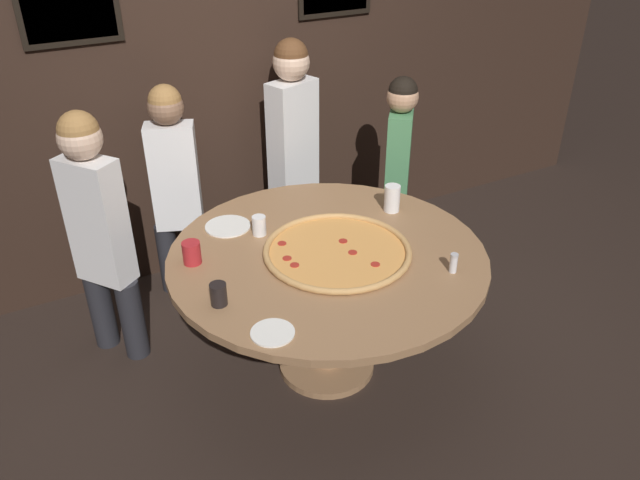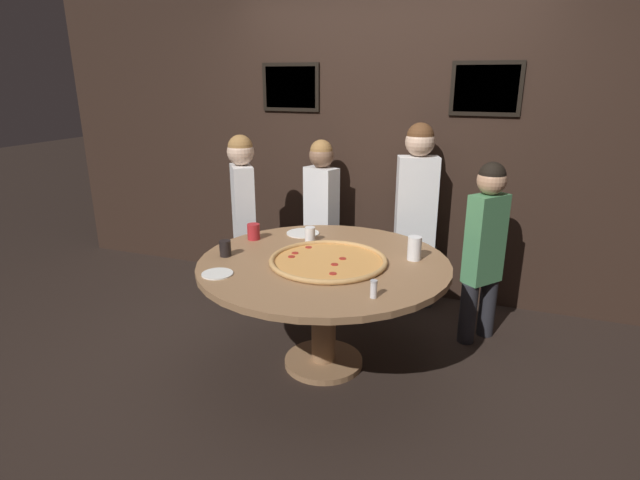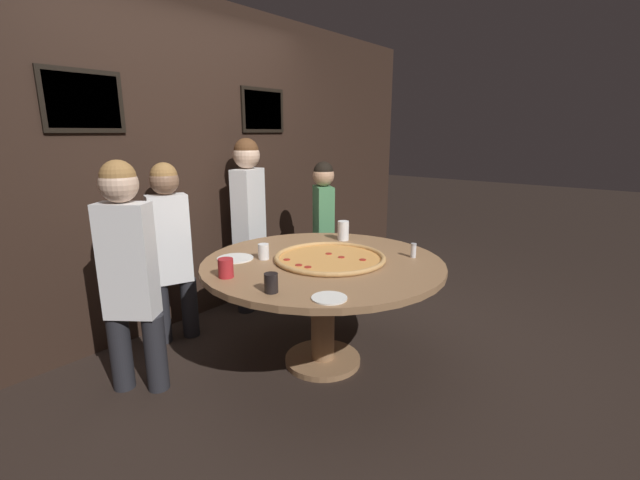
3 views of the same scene
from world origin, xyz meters
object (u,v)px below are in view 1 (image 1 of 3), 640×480
condiment_shaker (454,263)px  white_plate_far_back (273,333)px  drink_cup_far_left (192,253)px  drink_cup_by_shaker (392,198)px  dining_table (327,274)px  diner_side_right (293,142)px  drink_cup_centre_back (219,294)px  diner_side_left (175,181)px  diner_centre_back (398,163)px  white_plate_left_side (228,226)px  drink_cup_front_edge (259,226)px  diner_far_left (98,226)px  giant_pizza (337,251)px

condiment_shaker → white_plate_far_back: bearing=-179.6°
drink_cup_far_left → drink_cup_by_shaker: 1.14m
dining_table → diner_side_right: (0.37, 1.12, 0.25)m
drink_cup_centre_back → white_plate_far_back: drink_cup_centre_back is taller
drink_cup_centre_back → diner_side_left: diner_side_left is taller
diner_centre_back → drink_cup_far_left: bearing=-33.9°
drink_cup_far_left → white_plate_far_back: size_ratio=0.61×
drink_cup_far_left → white_plate_left_side: drink_cup_far_left is taller
diner_side_right → drink_cup_by_shaker: bearing=81.4°
drink_cup_centre_back → diner_centre_back: diner_centre_back is taller
dining_table → diner_side_right: bearing=71.7°
condiment_shaker → drink_cup_far_left: bearing=147.8°
drink_cup_front_edge → diner_far_left: diner_far_left is taller
giant_pizza → diner_centre_back: size_ratio=0.56×
white_plate_far_back → diner_centre_back: (1.42, 1.16, -0.01)m
drink_cup_by_shaker → diner_side_left: (-0.95, 0.88, -0.05)m
white_plate_left_side → diner_side_left: diner_side_left is taller
dining_table → drink_cup_by_shaker: drink_cup_by_shaker is taller
white_plate_left_side → condiment_shaker: condiment_shaker is taller
diner_side_left → condiment_shaker: bearing=140.5°
dining_table → diner_far_left: bearing=143.8°
diner_side_left → diner_far_left: size_ratio=0.96×
giant_pizza → condiment_shaker: (0.39, -0.40, 0.04)m
drink_cup_centre_back → diner_far_left: size_ratio=0.07×
drink_cup_far_left → drink_cup_front_edge: 0.40m
dining_table → drink_cup_by_shaker: size_ratio=10.52×
dining_table → drink_cup_centre_back: bearing=-166.9°
drink_cup_front_edge → diner_side_right: 0.99m
drink_cup_by_shaker → condiment_shaker: 0.65m
drink_cup_far_left → white_plate_left_side: (0.27, 0.24, -0.05)m
drink_cup_by_shaker → diner_centre_back: size_ratio=0.12×
diner_side_left → drink_cup_by_shaker: bearing=158.3°
giant_pizza → diner_side_right: diner_side_right is taller
drink_cup_front_edge → diner_centre_back: (1.15, 0.40, -0.05)m
giant_pizza → white_plate_far_back: (-0.54, -0.41, -0.01)m
condiment_shaker → diner_side_right: (-0.06, 1.55, 0.07)m
dining_table → diner_far_left: 1.19m
giant_pizza → diner_far_left: size_ratio=0.52×
drink_cup_centre_back → diner_centre_back: 1.77m
dining_table → diner_far_left: diner_far_left is taller
drink_cup_front_edge → white_plate_left_side: drink_cup_front_edge is taller
condiment_shaker → diner_far_left: size_ratio=0.07×
white_plate_left_side → diner_side_right: size_ratio=0.16×
diner_side_right → diner_far_left: (-1.32, -0.42, -0.06)m
dining_table → drink_cup_front_edge: bearing=124.3°
condiment_shaker → dining_table: bearing=135.2°
giant_pizza → drink_cup_centre_back: bearing=-170.0°
drink_cup_by_shaker → white_plate_left_side: size_ratio=0.62×
dining_table → white_plate_far_back: size_ratio=8.60×
drink_cup_far_left → diner_centre_back: 1.62m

